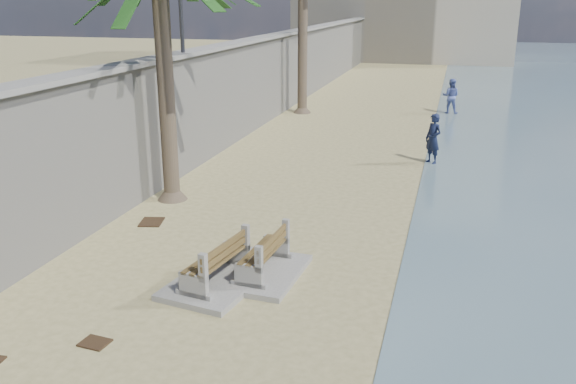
{
  "coord_description": "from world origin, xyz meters",
  "views": [
    {
      "loc": [
        2.78,
        -4.95,
        5.16
      ],
      "look_at": [
        -0.5,
        7.0,
        1.2
      ],
      "focal_mm": 38.0,
      "sensor_mm": 36.0,
      "label": 1
    }
  ],
  "objects_px": {
    "bench_near": "(216,266)",
    "person_a": "(433,135)",
    "person_b": "(451,94)",
    "bench_far": "(263,258)"
  },
  "relations": [
    {
      "from": "bench_near",
      "to": "person_a",
      "type": "height_order",
      "value": "person_a"
    },
    {
      "from": "person_b",
      "to": "person_a",
      "type": "bearing_deg",
      "value": 93.02
    },
    {
      "from": "bench_far",
      "to": "person_a",
      "type": "bearing_deg",
      "value": 73.84
    },
    {
      "from": "person_a",
      "to": "bench_far",
      "type": "bearing_deg",
      "value": -62.88
    },
    {
      "from": "bench_near",
      "to": "bench_far",
      "type": "xyz_separation_m",
      "value": [
        0.72,
        0.62,
        -0.02
      ]
    },
    {
      "from": "bench_far",
      "to": "person_b",
      "type": "height_order",
      "value": "person_b"
    },
    {
      "from": "bench_near",
      "to": "person_b",
      "type": "xyz_separation_m",
      "value": [
        3.85,
        19.54,
        0.5
      ]
    },
    {
      "from": "bench_far",
      "to": "person_a",
      "type": "height_order",
      "value": "person_a"
    },
    {
      "from": "person_b",
      "to": "bench_far",
      "type": "bearing_deg",
      "value": 85.93
    },
    {
      "from": "bench_far",
      "to": "person_b",
      "type": "bearing_deg",
      "value": 80.62
    }
  ]
}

